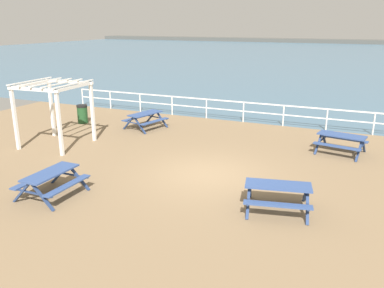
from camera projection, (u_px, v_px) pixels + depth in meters
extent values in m
cube|color=#846B4C|center=(207.00, 177.00, 13.77)|extent=(30.00, 24.00, 0.20)
cube|color=#476B84|center=(336.00, 57.00, 59.84)|extent=(142.00, 90.00, 0.01)
cube|color=#4C4C47|center=(351.00, 43.00, 97.42)|extent=(142.00, 6.00, 1.80)
cube|color=white|center=(264.00, 104.00, 20.20)|extent=(23.00, 0.06, 0.06)
cube|color=white|center=(263.00, 113.00, 20.34)|extent=(23.00, 0.05, 0.05)
cylinder|color=white|center=(82.00, 97.00, 24.80)|extent=(0.07, 0.07, 1.05)
cylinder|color=white|center=(110.00, 100.00, 23.99)|extent=(0.07, 0.07, 1.05)
cylinder|color=white|center=(140.00, 103.00, 23.18)|extent=(0.07, 0.07, 1.05)
cylinder|color=white|center=(172.00, 106.00, 22.38)|extent=(0.07, 0.07, 1.05)
cylinder|color=white|center=(206.00, 109.00, 21.57)|extent=(0.07, 0.07, 1.05)
cylinder|color=white|center=(243.00, 112.00, 20.76)|extent=(0.07, 0.07, 1.05)
cylinder|color=white|center=(283.00, 116.00, 19.95)|extent=(0.07, 0.07, 1.05)
cylinder|color=white|center=(327.00, 120.00, 19.15)|extent=(0.07, 0.07, 1.05)
cylinder|color=white|center=(374.00, 124.00, 18.34)|extent=(0.07, 0.07, 1.05)
cube|color=#334C84|center=(342.00, 135.00, 15.70)|extent=(1.90, 1.02, 0.05)
cube|color=#334C84|center=(345.00, 139.00, 16.28)|extent=(1.82, 0.59, 0.04)
cube|color=#334C84|center=(337.00, 146.00, 15.30)|extent=(1.82, 0.59, 0.04)
cube|color=navy|center=(364.00, 145.00, 15.69)|extent=(0.22, 0.79, 0.79)
cube|color=navy|center=(359.00, 150.00, 15.10)|extent=(0.22, 0.79, 0.79)
cube|color=navy|center=(362.00, 147.00, 15.38)|extent=(0.33, 1.49, 0.04)
cube|color=navy|center=(324.00, 139.00, 16.53)|extent=(0.22, 0.79, 0.79)
cube|color=navy|center=(318.00, 143.00, 15.94)|extent=(0.22, 0.79, 0.79)
cube|color=navy|center=(321.00, 140.00, 16.22)|extent=(0.33, 1.49, 0.04)
cube|color=#334C84|center=(278.00, 185.00, 10.90)|extent=(1.91, 1.07, 0.05)
cube|color=#334C84|center=(277.00, 186.00, 11.57)|extent=(1.81, 0.64, 0.04)
cube|color=#334C84|center=(278.00, 205.00, 10.41)|extent=(1.81, 0.64, 0.04)
cube|color=navy|center=(305.00, 194.00, 11.22)|extent=(0.25, 0.79, 0.79)
cube|color=navy|center=(307.00, 206.00, 10.52)|extent=(0.25, 0.79, 0.79)
cube|color=navy|center=(307.00, 199.00, 10.85)|extent=(0.38, 1.48, 0.04)
cube|color=navy|center=(250.00, 190.00, 11.51)|extent=(0.25, 0.79, 0.79)
cube|color=navy|center=(248.00, 201.00, 10.81)|extent=(0.25, 0.79, 0.79)
cube|color=navy|center=(249.00, 194.00, 11.15)|extent=(0.38, 1.48, 0.04)
cube|color=#334C84|center=(50.00, 173.00, 11.80)|extent=(0.71, 1.80, 0.05)
cube|color=#334C84|center=(36.00, 179.00, 12.13)|extent=(0.27, 1.80, 0.04)
cube|color=#334C84|center=(68.00, 185.00, 11.65)|extent=(0.27, 1.80, 0.04)
cube|color=navy|center=(60.00, 174.00, 12.74)|extent=(0.79, 0.08, 0.79)
cube|color=navy|center=(79.00, 177.00, 12.45)|extent=(0.79, 0.08, 0.79)
cube|color=navy|center=(69.00, 174.00, 12.58)|extent=(1.50, 0.07, 0.04)
cube|color=navy|center=(22.00, 192.00, 11.38)|extent=(0.79, 0.08, 0.79)
cube|color=navy|center=(42.00, 196.00, 11.09)|extent=(0.79, 0.08, 0.79)
cube|color=navy|center=(32.00, 193.00, 11.22)|extent=(1.50, 0.07, 0.04)
cube|color=#334C84|center=(145.00, 113.00, 19.44)|extent=(1.11, 1.92, 0.05)
cube|color=#334C84|center=(137.00, 118.00, 19.89)|extent=(0.69, 1.81, 0.04)
cube|color=#334C84|center=(155.00, 121.00, 19.16)|extent=(0.69, 1.81, 0.04)
cube|color=navy|center=(151.00, 117.00, 20.36)|extent=(0.79, 0.27, 0.79)
cube|color=navy|center=(162.00, 119.00, 19.92)|extent=(0.79, 0.27, 0.79)
cube|color=navy|center=(156.00, 117.00, 20.12)|extent=(1.47, 0.42, 0.04)
cube|color=navy|center=(129.00, 123.00, 19.18)|extent=(0.79, 0.27, 0.79)
cube|color=navy|center=(140.00, 125.00, 18.74)|extent=(0.79, 0.27, 0.79)
cube|color=navy|center=(134.00, 123.00, 18.95)|extent=(1.47, 0.42, 0.04)
cube|color=white|center=(93.00, 113.00, 17.26)|extent=(0.12, 0.12, 2.50)
cube|color=white|center=(59.00, 125.00, 15.30)|extent=(0.12, 0.12, 2.50)
cube|color=white|center=(52.00, 109.00, 18.02)|extent=(0.12, 0.12, 2.50)
cube|color=white|center=(15.00, 120.00, 16.06)|extent=(0.12, 0.12, 2.50)
cube|color=white|center=(74.00, 87.00, 15.89)|extent=(0.24, 2.44, 0.12)
cube|color=white|center=(31.00, 84.00, 16.65)|extent=(0.24, 2.44, 0.12)
cube|color=white|center=(69.00, 82.00, 17.25)|extent=(2.44, 0.24, 0.12)
cube|color=white|center=(33.00, 89.00, 15.29)|extent=(2.44, 0.24, 0.12)
cube|color=white|center=(30.00, 81.00, 16.61)|extent=(0.20, 2.56, 0.04)
cube|color=white|center=(41.00, 82.00, 16.43)|extent=(0.20, 2.56, 0.04)
cube|color=white|center=(52.00, 82.00, 16.24)|extent=(0.20, 2.56, 0.04)
cube|color=white|center=(63.00, 83.00, 16.05)|extent=(0.20, 2.56, 0.04)
cube|color=white|center=(74.00, 84.00, 15.86)|extent=(0.20, 2.56, 0.04)
cylinder|color=#1E4723|center=(83.00, 115.00, 20.58)|extent=(0.52, 0.52, 0.85)
cylinder|color=black|center=(82.00, 106.00, 20.44)|extent=(0.55, 0.55, 0.10)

